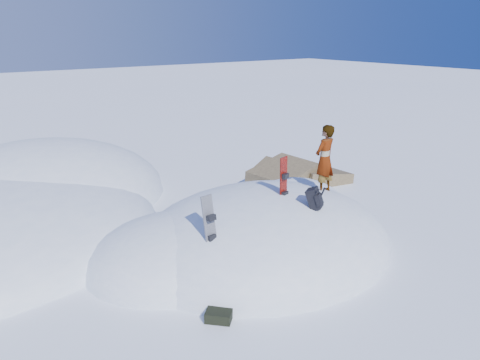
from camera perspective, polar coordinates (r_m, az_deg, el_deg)
ground at (r=12.24m, az=2.84°, el=-8.13°), size 120.00×120.00×0.00m
snow_mound at (r=12.31m, az=1.51°, el=-7.96°), size 8.00×6.00×3.00m
rock_outcrop at (r=16.60m, az=6.32°, el=-1.04°), size 4.68×4.41×1.68m
snowboard_red at (r=11.59m, az=5.36°, el=-0.83°), size 0.29×0.21×1.55m
snowboard_dark at (r=10.00m, az=-3.61°, el=-6.04°), size 0.31×0.30×1.51m
backpack at (r=11.16m, az=9.14°, el=-2.26°), size 0.51×0.56×0.59m
gear_pile at (r=9.57m, az=-2.19°, el=-15.30°), size 0.98×0.86×0.26m
person at (r=12.48m, az=10.28°, el=2.50°), size 0.74×0.55×1.84m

